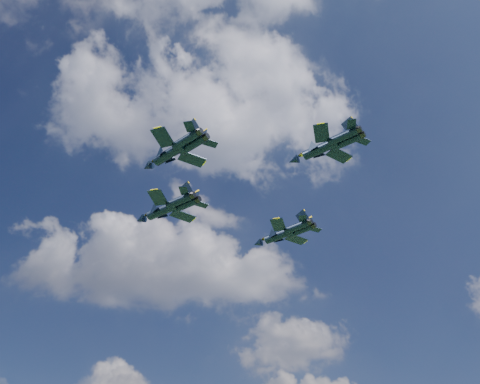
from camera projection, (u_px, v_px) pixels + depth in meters
name	position (u px, v px, depth m)	size (l,w,h in m)	color
jet_lead	(161.00, 211.00, 101.53)	(17.20, 14.07, 4.32)	black
jet_left	(168.00, 154.00, 81.53)	(14.39, 13.10, 3.75)	black
jet_right	(277.00, 236.00, 103.75)	(15.29, 13.36, 3.92)	black
jet_slot	(318.00, 150.00, 85.78)	(14.88, 12.49, 3.76)	black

